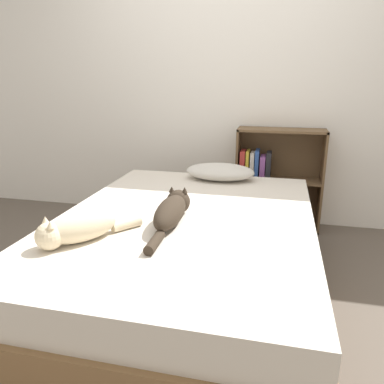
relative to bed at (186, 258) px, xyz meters
The scene contains 7 objects.
ground_plane 0.26m from the bed, ahead, with size 8.00×8.00×0.00m, color brown.
wall_back 1.77m from the bed, 90.00° to the left, with size 8.00×0.06×2.50m.
bed is the anchor object (origin of this frame).
pillow 0.91m from the bed, 85.64° to the left, with size 0.54×0.31×0.13m.
cat_light 0.72m from the bed, 132.47° to the right, with size 0.40×0.46×0.15m.
cat_dark 0.36m from the bed, 114.85° to the right, with size 0.15×0.65×0.16m.
bookshelf 1.43m from the bed, 70.38° to the left, with size 0.74×0.26×0.89m.
Camera 1 is at (0.50, -1.98, 1.31)m, focal length 35.00 mm.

